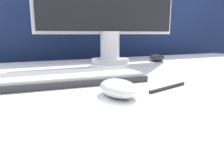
% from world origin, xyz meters
% --- Properties ---
extents(partition_panel, '(5.00, 0.03, 1.27)m').
position_xyz_m(partition_panel, '(0.00, 0.66, 0.63)').
color(partition_panel, navy).
rests_on(partition_panel, ground_plane).
extents(computer_mouse_near, '(0.07, 0.11, 0.03)m').
position_xyz_m(computer_mouse_near, '(0.02, -0.16, 0.78)').
color(computer_mouse_near, silver).
rests_on(computer_mouse_near, desk).
extents(keyboard, '(0.44, 0.17, 0.02)m').
position_xyz_m(keyboard, '(-0.06, 0.02, 0.77)').
color(keyboard, '#28282D').
rests_on(keyboard, desk).
extents(computer_mouse_far, '(0.10, 0.12, 0.03)m').
position_xyz_m(computer_mouse_far, '(0.45, 0.31, 0.78)').
color(computer_mouse_far, '#232328').
rests_on(computer_mouse_far, desk).
extents(pen, '(0.13, 0.05, 0.01)m').
position_xyz_m(pen, '(0.15, -0.15, 0.77)').
color(pen, black).
rests_on(pen, desk).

